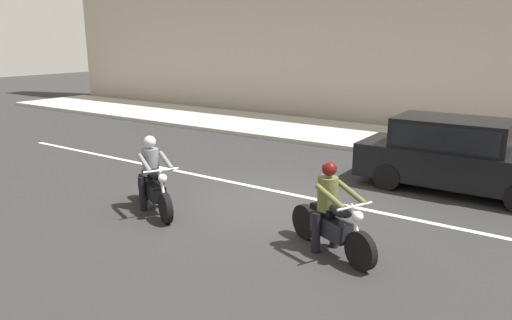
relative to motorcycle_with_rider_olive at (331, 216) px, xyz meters
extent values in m
plane|color=#272727|center=(-2.36, 1.41, -0.64)|extent=(80.00, 80.00, 0.00)
cube|color=#A8A399|center=(-2.36, 9.41, -0.57)|extent=(40.00, 4.40, 0.14)
cube|color=silver|center=(-3.20, 2.31, -0.64)|extent=(18.00, 0.14, 0.01)
cylinder|color=black|center=(0.66, -0.31, -0.33)|extent=(0.62, 0.37, 0.63)
cylinder|color=black|center=(-0.64, 0.29, -0.33)|extent=(0.62, 0.37, 0.63)
cylinder|color=silver|center=(0.56, -0.26, 0.01)|extent=(0.34, 0.19, 0.74)
cube|color=black|center=(0.01, -0.01, -0.19)|extent=(0.83, 0.58, 0.32)
ellipsoid|color=black|center=(0.21, -0.10, 0.18)|extent=(0.54, 0.42, 0.22)
cube|color=black|center=(-0.15, 0.07, 0.08)|extent=(0.57, 0.44, 0.10)
cylinder|color=silver|center=(0.50, -0.23, 0.35)|extent=(0.33, 0.65, 0.04)
sphere|color=silver|center=(0.57, -0.27, 0.21)|extent=(0.17, 0.17, 0.17)
cylinder|color=silver|center=(-0.19, 0.26, -0.31)|extent=(0.67, 0.36, 0.07)
cylinder|color=black|center=(-0.20, -0.13, -0.29)|extent=(0.20, 0.20, 0.70)
cylinder|color=black|center=(-0.03, 0.23, -0.29)|extent=(0.20, 0.20, 0.70)
cylinder|color=brown|center=(-0.10, 0.04, 0.36)|extent=(0.45, 0.45, 0.57)
cylinder|color=brown|center=(0.11, -0.29, 0.44)|extent=(0.66, 0.37, 0.27)
cylinder|color=brown|center=(0.29, 0.11, 0.44)|extent=(0.66, 0.37, 0.27)
sphere|color=tan|center=(-0.08, 0.03, 0.77)|extent=(0.20, 0.20, 0.20)
sphere|color=#510F0F|center=(-0.08, 0.03, 0.80)|extent=(0.25, 0.25, 0.25)
cylinder|color=black|center=(-3.23, -0.60, -0.34)|extent=(0.59, 0.39, 0.61)
cylinder|color=black|center=(-4.61, 0.13, -0.34)|extent=(0.59, 0.39, 0.61)
cylinder|color=silver|center=(-3.34, -0.54, 0.02)|extent=(0.34, 0.22, 0.78)
cube|color=black|center=(-3.92, -0.24, -0.20)|extent=(0.89, 0.64, 0.32)
ellipsoid|color=black|center=(-3.72, -0.34, 0.21)|extent=(0.54, 0.44, 0.22)
cube|color=black|center=(-4.08, -0.15, 0.11)|extent=(0.57, 0.45, 0.10)
cylinder|color=silver|center=(-3.39, -0.51, 0.38)|extent=(0.36, 0.64, 0.04)
sphere|color=silver|center=(-3.32, -0.55, 0.24)|extent=(0.17, 0.17, 0.17)
cylinder|color=silver|center=(-4.11, 0.05, -0.32)|extent=(0.65, 0.39, 0.07)
cylinder|color=black|center=(-4.14, -0.35, -0.28)|extent=(0.20, 0.20, 0.73)
cylinder|color=black|center=(-3.95, 0.01, -0.28)|extent=(0.20, 0.20, 0.73)
cylinder|color=slate|center=(-4.03, -0.18, 0.39)|extent=(0.46, 0.46, 0.56)
cylinder|color=slate|center=(-3.81, -0.54, 0.47)|extent=(0.70, 0.42, 0.26)
cylinder|color=slate|center=(-3.61, -0.15, 0.47)|extent=(0.70, 0.42, 0.26)
sphere|color=tan|center=(-4.01, -0.19, 0.79)|extent=(0.20, 0.20, 0.20)
sphere|color=#B7B7BC|center=(-4.01, -0.19, 0.82)|extent=(0.25, 0.25, 0.25)
cube|color=black|center=(1.01, 4.72, 0.00)|extent=(4.54, 1.76, 0.80)
cube|color=black|center=(0.78, 4.72, 0.74)|extent=(2.50, 1.62, 0.68)
cube|color=black|center=(0.78, 4.72, 0.74)|extent=(2.30, 1.65, 0.54)
cylinder|color=black|center=(-0.40, 4.72, -0.32)|extent=(0.64, 1.82, 0.64)
camera|label=1|loc=(3.17, -6.84, 2.85)|focal=33.53mm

